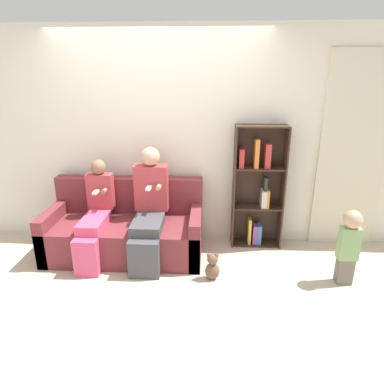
# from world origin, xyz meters

# --- Properties ---
(ground_plane) EXTENTS (14.00, 14.00, 0.00)m
(ground_plane) POSITION_xyz_m (0.00, 0.00, 0.00)
(ground_plane) COLOR beige
(back_wall) EXTENTS (10.00, 0.06, 2.55)m
(back_wall) POSITION_xyz_m (0.00, 0.96, 1.27)
(back_wall) COLOR silver
(back_wall) RESTS_ON ground_plane
(curtain_panel) EXTENTS (0.77, 0.04, 2.28)m
(curtain_panel) POSITION_xyz_m (2.24, 0.91, 1.14)
(curtain_panel) COLOR beige
(curtain_panel) RESTS_ON ground_plane
(couch) EXTENTS (1.77, 0.83, 0.84)m
(couch) POSITION_xyz_m (-0.38, 0.52, 0.28)
(couch) COLOR maroon
(couch) RESTS_ON ground_plane
(adult_seated) EXTENTS (0.38, 0.79, 1.25)m
(adult_seated) POSITION_xyz_m (-0.08, 0.42, 0.64)
(adult_seated) COLOR #47474C
(adult_seated) RESTS_ON ground_plane
(child_seated) EXTENTS (0.30, 0.78, 1.10)m
(child_seated) POSITION_xyz_m (-0.68, 0.38, 0.55)
(child_seated) COLOR #DB4C75
(child_seated) RESTS_ON ground_plane
(toddler_standing) EXTENTS (0.19, 0.18, 0.79)m
(toddler_standing) POSITION_xyz_m (1.97, 0.00, 0.45)
(toddler_standing) COLOR #70665B
(toddler_standing) RESTS_ON ground_plane
(bookshelf) EXTENTS (0.60, 0.25, 1.48)m
(bookshelf) POSITION_xyz_m (1.17, 0.83, 0.72)
(bookshelf) COLOR #3D281E
(bookshelf) RESTS_ON ground_plane
(teddy_bear) EXTENTS (0.15, 0.12, 0.30)m
(teddy_bear) POSITION_xyz_m (0.64, -0.01, 0.14)
(teddy_bear) COLOR brown
(teddy_bear) RESTS_ON ground_plane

